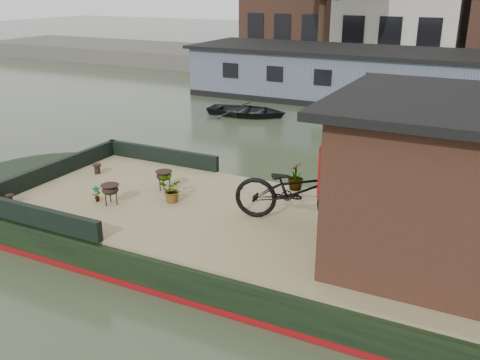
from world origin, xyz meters
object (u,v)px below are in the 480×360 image
at_px(brazier_rear, 164,180).
at_px(brazier_front, 111,194).
at_px(cabin, 471,184).
at_px(dinghy, 247,107).
at_px(bicycle, 297,190).

bearing_deg(brazier_rear, brazier_front, -112.17).
relative_size(cabin, brazier_front, 10.20).
relative_size(brazier_rear, dinghy, 0.13).
relative_size(bicycle, brazier_front, 5.56).
bearing_deg(brazier_front, bicycle, 14.56).
distance_m(cabin, brazier_rear, 5.74).
height_order(bicycle, dinghy, bicycle).
bearing_deg(dinghy, brazier_front, -174.10).
xyz_separation_m(brazier_front, brazier_rear, (0.45, 1.10, -0.00)).
relative_size(brazier_front, brazier_rear, 1.01).
xyz_separation_m(cabin, bicycle, (-2.70, 0.28, -0.66)).
relative_size(cabin, dinghy, 1.35).
relative_size(brazier_front, dinghy, 0.13).
distance_m(brazier_front, brazier_rear, 1.19).
bearing_deg(bicycle, brazier_front, 91.34).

